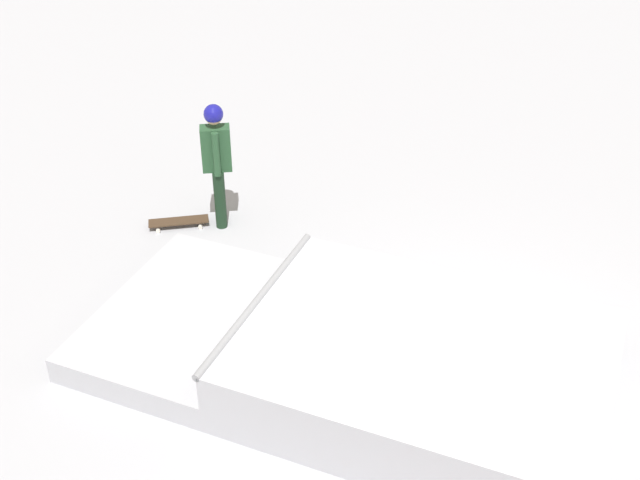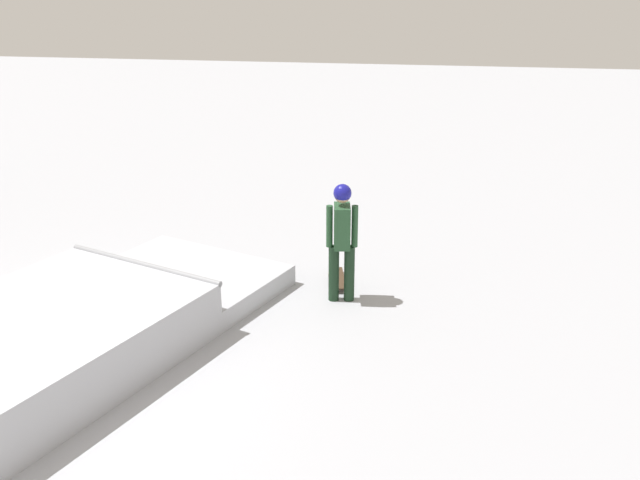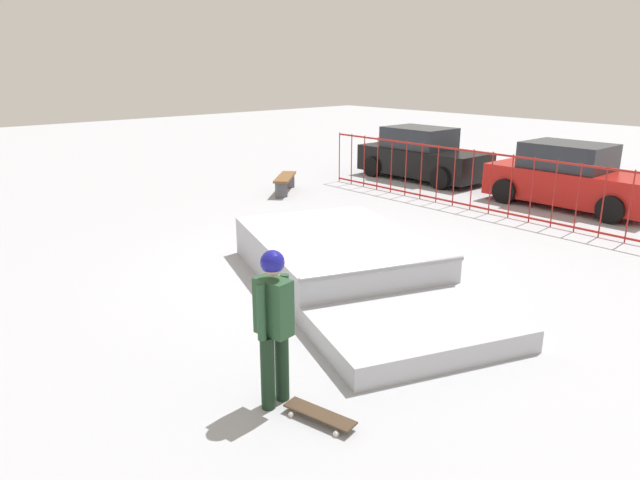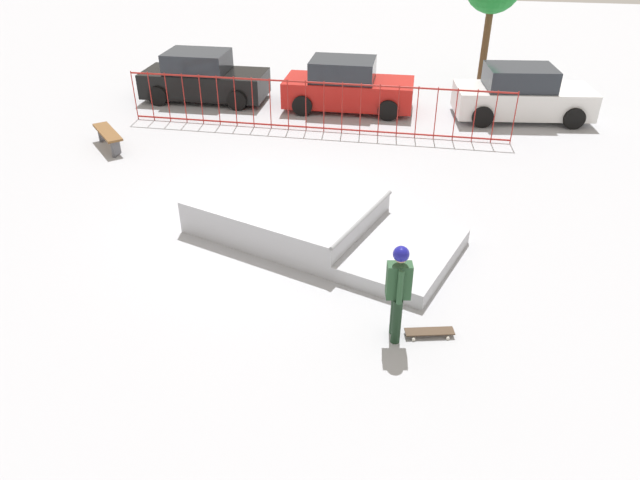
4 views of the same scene
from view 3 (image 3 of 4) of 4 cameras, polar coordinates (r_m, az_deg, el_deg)
ground_plane at (r=10.44m, az=0.32°, el=-2.74°), size 60.00×60.00×0.00m
skate_ramp at (r=9.62m, az=2.65°, el=-2.50°), size 5.97×4.31×0.74m
skater at (r=6.06m, az=-4.54°, el=-7.49°), size 0.41×0.44×1.73m
skateboard at (r=6.20m, az=-0.03°, el=-16.65°), size 0.82×0.39×0.09m
perimeter_fence at (r=14.51m, az=17.21°, el=5.24°), size 11.27×0.21×1.50m
park_bench at (r=16.49m, az=-3.43°, el=5.83°), size 1.37×1.45×0.48m
parked_car_black at (r=18.74m, az=9.92°, el=8.08°), size 4.11×1.94×1.60m
parked_car_red at (r=16.06m, az=23.27°, el=5.53°), size 4.11×1.93×1.60m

